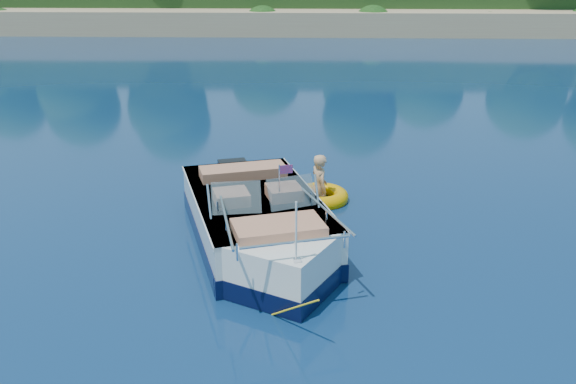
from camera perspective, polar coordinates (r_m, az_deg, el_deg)
motorboat at (r=11.50m, az=-2.48°, el=-3.28°), size 3.29×5.90×2.03m
tow_tube at (r=13.84m, az=2.86°, el=-0.42°), size 1.40×1.40×0.33m
boy at (r=13.95m, az=2.70°, el=-0.61°), size 0.68×0.92×1.64m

